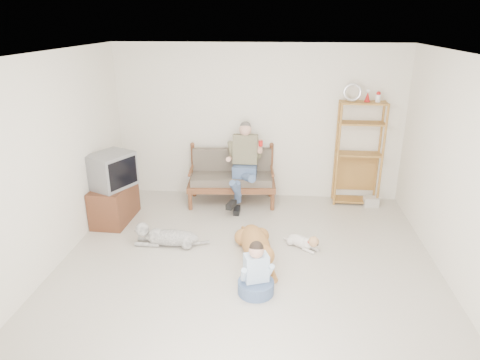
# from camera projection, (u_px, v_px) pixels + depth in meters

# --- Properties ---
(floor) EXTENTS (5.50, 5.50, 0.00)m
(floor) POSITION_uv_depth(u_px,v_px,m) (245.00, 278.00, 5.39)
(floor) COLOR silver
(floor) RESTS_ON ground
(ceiling) EXTENTS (5.50, 5.50, 0.00)m
(ceiling) POSITION_uv_depth(u_px,v_px,m) (246.00, 56.00, 4.43)
(ceiling) COLOR silver
(ceiling) RESTS_ON ground
(wall_back) EXTENTS (5.00, 0.00, 5.00)m
(wall_back) POSITION_uv_depth(u_px,v_px,m) (258.00, 123.00, 7.47)
(wall_back) COLOR silver
(wall_back) RESTS_ON ground
(wall_front) EXTENTS (5.00, 0.00, 5.00)m
(wall_front) POSITION_uv_depth(u_px,v_px,m) (206.00, 352.00, 2.35)
(wall_front) COLOR silver
(wall_front) RESTS_ON ground
(wall_left) EXTENTS (0.00, 5.50, 5.50)m
(wall_left) POSITION_uv_depth(u_px,v_px,m) (38.00, 171.00, 5.12)
(wall_left) COLOR silver
(wall_left) RESTS_ON ground
(wall_right) EXTENTS (0.00, 5.50, 5.50)m
(wall_right) POSITION_uv_depth(u_px,v_px,m) (472.00, 185.00, 4.70)
(wall_right) COLOR silver
(wall_right) RESTS_ON ground
(loveseat) EXTENTS (1.55, 0.82, 0.95)m
(loveseat) POSITION_uv_depth(u_px,v_px,m) (232.00, 176.00, 7.49)
(loveseat) COLOR brown
(loveseat) RESTS_ON ground
(man) EXTENTS (0.55, 0.79, 1.28)m
(man) POSITION_uv_depth(u_px,v_px,m) (243.00, 170.00, 7.20)
(man) COLOR slate
(man) RESTS_ON loveseat
(etagere) EXTENTS (0.80, 0.35, 2.09)m
(etagere) POSITION_uv_depth(u_px,v_px,m) (359.00, 153.00, 7.29)
(etagere) COLOR #A86B34
(etagere) RESTS_ON ground
(book_stack) EXTENTS (0.26, 0.19, 0.16)m
(book_stack) POSITION_uv_depth(u_px,v_px,m) (371.00, 202.00, 7.44)
(book_stack) COLOR silver
(book_stack) RESTS_ON ground
(tv_stand) EXTENTS (0.54, 0.92, 0.60)m
(tv_stand) POSITION_uv_depth(u_px,v_px,m) (114.00, 203.00, 6.84)
(tv_stand) COLOR brown
(tv_stand) RESTS_ON ground
(crt_tv) EXTENTS (0.74, 0.80, 0.53)m
(crt_tv) POSITION_uv_depth(u_px,v_px,m) (111.00, 170.00, 6.60)
(crt_tv) COLOR slate
(crt_tv) RESTS_ON tv_stand
(wall_outlet) EXTENTS (0.12, 0.02, 0.08)m
(wall_outlet) POSITION_uv_depth(u_px,v_px,m) (190.00, 177.00, 7.94)
(wall_outlet) COLOR white
(wall_outlet) RESTS_ON ground
(golden_retriever) EXTENTS (0.61, 1.48, 0.46)m
(golden_retriever) POSITION_uv_depth(u_px,v_px,m) (257.00, 248.00, 5.73)
(golden_retriever) COLOR #A26638
(golden_retriever) RESTS_ON ground
(shaggy_dog) EXTENTS (1.13, 0.27, 0.33)m
(shaggy_dog) POSITION_uv_depth(u_px,v_px,m) (165.00, 236.00, 6.14)
(shaggy_dog) COLOR white
(shaggy_dog) RESTS_ON ground
(terrier) EXTENTS (0.53, 0.45, 0.24)m
(terrier) POSITION_uv_depth(u_px,v_px,m) (304.00, 242.00, 6.06)
(terrier) COLOR white
(terrier) RESTS_ON ground
(child) EXTENTS (0.43, 0.43, 0.68)m
(child) POSITION_uv_depth(u_px,v_px,m) (256.00, 275.00, 5.02)
(child) COLOR slate
(child) RESTS_ON ground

